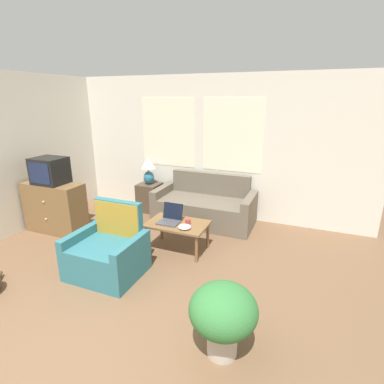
{
  "coord_description": "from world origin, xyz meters",
  "views": [
    {
      "loc": [
        1.93,
        -1.32,
        2.2
      ],
      "look_at": [
        0.2,
        2.91,
        0.75
      ],
      "focal_mm": 28.0,
      "sensor_mm": 36.0,
      "label": 1
    }
  ],
  "objects_px": {
    "table_lamp": "(148,168)",
    "snack_bowl": "(185,227)",
    "potted_plant": "(223,313)",
    "couch": "(205,207)",
    "television": "(50,171)",
    "laptop": "(170,218)",
    "cup_navy": "(188,222)",
    "coffee_table": "(177,226)",
    "armchair": "(109,253)"
  },
  "relations": [
    {
      "from": "laptop",
      "to": "coffee_table",
      "type": "bearing_deg",
      "value": -1.7
    },
    {
      "from": "armchair",
      "to": "snack_bowl",
      "type": "xyz_separation_m",
      "value": [
        0.74,
        0.74,
        0.19
      ]
    },
    {
      "from": "table_lamp",
      "to": "couch",
      "type": "bearing_deg",
      "value": -5.66
    },
    {
      "from": "television",
      "to": "couch",
      "type": "bearing_deg",
      "value": 31.23
    },
    {
      "from": "armchair",
      "to": "laptop",
      "type": "height_order",
      "value": "armchair"
    },
    {
      "from": "couch",
      "to": "coffee_table",
      "type": "distance_m",
      "value": 1.17
    },
    {
      "from": "coffee_table",
      "to": "laptop",
      "type": "relative_size",
      "value": 2.85
    },
    {
      "from": "television",
      "to": "potted_plant",
      "type": "bearing_deg",
      "value": -23.0
    },
    {
      "from": "armchair",
      "to": "potted_plant",
      "type": "relative_size",
      "value": 1.33
    },
    {
      "from": "couch",
      "to": "armchair",
      "type": "xyz_separation_m",
      "value": [
        -0.58,
        -2.05,
        -0.0
      ]
    },
    {
      "from": "laptop",
      "to": "potted_plant",
      "type": "xyz_separation_m",
      "value": [
        1.29,
        -1.61,
        -0.06
      ]
    },
    {
      "from": "coffee_table",
      "to": "cup_navy",
      "type": "height_order",
      "value": "cup_navy"
    },
    {
      "from": "table_lamp",
      "to": "coffee_table",
      "type": "xyz_separation_m",
      "value": [
        1.21,
        -1.29,
        -0.5
      ]
    },
    {
      "from": "table_lamp",
      "to": "cup_navy",
      "type": "relative_size",
      "value": 6.48
    },
    {
      "from": "table_lamp",
      "to": "snack_bowl",
      "type": "distance_m",
      "value": 2.04
    },
    {
      "from": "laptop",
      "to": "couch",
      "type": "bearing_deg",
      "value": 83.44
    },
    {
      "from": "television",
      "to": "table_lamp",
      "type": "relative_size",
      "value": 0.92
    },
    {
      "from": "television",
      "to": "potted_plant",
      "type": "relative_size",
      "value": 0.74
    },
    {
      "from": "television",
      "to": "table_lamp",
      "type": "height_order",
      "value": "television"
    },
    {
      "from": "couch",
      "to": "television",
      "type": "height_order",
      "value": "television"
    },
    {
      "from": "laptop",
      "to": "armchair",
      "type": "bearing_deg",
      "value": -116.7
    },
    {
      "from": "couch",
      "to": "laptop",
      "type": "bearing_deg",
      "value": -96.56
    },
    {
      "from": "table_lamp",
      "to": "snack_bowl",
      "type": "bearing_deg",
      "value": -45.86
    },
    {
      "from": "potted_plant",
      "to": "cup_navy",
      "type": "bearing_deg",
      "value": 122.07
    },
    {
      "from": "armchair",
      "to": "table_lamp",
      "type": "bearing_deg",
      "value": 106.53
    },
    {
      "from": "television",
      "to": "table_lamp",
      "type": "distance_m",
      "value": 1.77
    },
    {
      "from": "table_lamp",
      "to": "snack_bowl",
      "type": "xyz_separation_m",
      "value": [
        1.39,
        -1.43,
        -0.42
      ]
    },
    {
      "from": "table_lamp",
      "to": "coffee_table",
      "type": "height_order",
      "value": "table_lamp"
    },
    {
      "from": "television",
      "to": "coffee_table",
      "type": "height_order",
      "value": "television"
    },
    {
      "from": "armchair",
      "to": "cup_navy",
      "type": "xyz_separation_m",
      "value": [
        0.73,
        0.91,
        0.2
      ]
    },
    {
      "from": "armchair",
      "to": "television",
      "type": "relative_size",
      "value": 1.79
    },
    {
      "from": "potted_plant",
      "to": "armchair",
      "type": "bearing_deg",
      "value": 157.7
    },
    {
      "from": "couch",
      "to": "television",
      "type": "distance_m",
      "value": 2.7
    },
    {
      "from": "potted_plant",
      "to": "snack_bowl",
      "type": "bearing_deg",
      "value": 124.37
    },
    {
      "from": "armchair",
      "to": "potted_plant",
      "type": "height_order",
      "value": "armchair"
    },
    {
      "from": "table_lamp",
      "to": "potted_plant",
      "type": "relative_size",
      "value": 0.81
    },
    {
      "from": "television",
      "to": "potted_plant",
      "type": "xyz_separation_m",
      "value": [
        3.37,
        -1.43,
        -0.64
      ]
    },
    {
      "from": "couch",
      "to": "cup_navy",
      "type": "bearing_deg",
      "value": -82.87
    },
    {
      "from": "television",
      "to": "cup_navy",
      "type": "relative_size",
      "value": 5.96
    },
    {
      "from": "couch",
      "to": "armchair",
      "type": "bearing_deg",
      "value": -105.83
    },
    {
      "from": "couch",
      "to": "snack_bowl",
      "type": "height_order",
      "value": "couch"
    },
    {
      "from": "laptop",
      "to": "potted_plant",
      "type": "distance_m",
      "value": 2.06
    },
    {
      "from": "television",
      "to": "cup_navy",
      "type": "distance_m",
      "value": 2.43
    },
    {
      "from": "coffee_table",
      "to": "cup_navy",
      "type": "bearing_deg",
      "value": 5.88
    },
    {
      "from": "laptop",
      "to": "cup_navy",
      "type": "bearing_deg",
      "value": 2.7
    },
    {
      "from": "cup_navy",
      "to": "snack_bowl",
      "type": "relative_size",
      "value": 0.47
    },
    {
      "from": "cup_navy",
      "to": "coffee_table",
      "type": "bearing_deg",
      "value": -174.12
    },
    {
      "from": "potted_plant",
      "to": "coffee_table",
      "type": "bearing_deg",
      "value": 126.25
    },
    {
      "from": "table_lamp",
      "to": "laptop",
      "type": "height_order",
      "value": "table_lamp"
    },
    {
      "from": "cup_navy",
      "to": "snack_bowl",
      "type": "xyz_separation_m",
      "value": [
        0.02,
        -0.16,
        -0.01
      ]
    }
  ]
}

